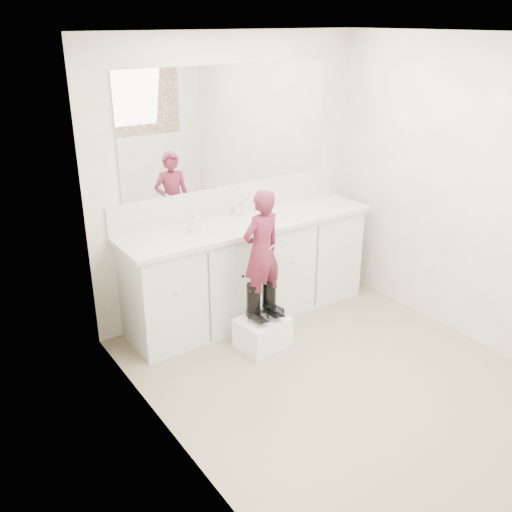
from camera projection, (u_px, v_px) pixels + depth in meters
floor at (338, 378)px, 4.25m from camera, size 3.00×3.00×0.00m
ceiling at (361, 34)px, 3.32m from camera, size 3.00×3.00×0.00m
wall_back at (231, 178)px, 4.94m from camera, size 2.60×0.00×2.60m
wall_left at (171, 272)px, 3.12m from camera, size 0.00×3.00×3.00m
wall_right at (472, 196)px, 4.46m from camera, size 0.00×3.00×3.00m
vanity_cabinet at (248, 270)px, 5.03m from camera, size 2.20×0.55×0.85m
countertop at (249, 223)px, 4.84m from camera, size 2.28×0.58×0.04m
backsplash at (232, 199)px, 5.00m from camera, size 2.28×0.03×0.25m
mirror at (230, 127)px, 4.76m from camera, size 2.00×0.02×1.00m
faucet at (239, 210)px, 4.94m from camera, size 0.08×0.08×0.10m
cup at (267, 215)px, 4.86m from camera, size 0.11×0.11×0.08m
soap_bottle at (195, 221)px, 4.56m from camera, size 0.11×0.11×0.19m
step_stool at (263, 332)px, 4.63m from camera, size 0.42×0.37×0.25m
boot_left at (253, 303)px, 4.49m from camera, size 0.14×0.23×0.32m
boot_right at (269, 298)px, 4.57m from camera, size 0.14×0.23×0.32m
toddler at (262, 251)px, 4.37m from camera, size 0.38×0.28×0.97m
toothbrush at (275, 245)px, 4.32m from camera, size 0.14×0.03×0.06m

